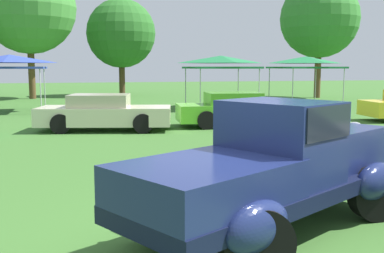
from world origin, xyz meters
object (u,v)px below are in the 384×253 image
object	(u,v)px
canopy_tent_center_field	(221,61)
canopy_tent_right_field	(306,62)
show_car_lime	(237,110)
show_car_cream	(104,113)
canopy_tent_left_field	(10,61)
feature_pickup_truck	(275,166)

from	to	relation	value
canopy_tent_center_field	canopy_tent_right_field	world-z (taller)	same
show_car_lime	canopy_tent_right_field	distance (m)	10.14
show_car_cream	canopy_tent_left_field	xyz separation A→B (m)	(-3.86, 7.58, 1.82)
show_car_lime	show_car_cream	bearing A→B (deg)	-179.94
feature_pickup_truck	canopy_tent_right_field	xyz separation A→B (m)	(9.84, 17.71, 1.56)
canopy_tent_left_field	canopy_tent_center_field	distance (m)	10.25
show_car_cream	canopy_tent_center_field	world-z (taller)	canopy_tent_center_field
canopy_tent_left_field	canopy_tent_right_field	xyz separation A→B (m)	(15.26, -0.14, 0.00)
show_car_lime	canopy_tent_left_field	world-z (taller)	canopy_tent_left_field
canopy_tent_left_field	canopy_tent_right_field	distance (m)	15.26
show_car_cream	canopy_tent_right_field	world-z (taller)	canopy_tent_right_field
feature_pickup_truck	show_car_lime	world-z (taller)	feature_pickup_truck
feature_pickup_truck	show_car_cream	xyz separation A→B (m)	(-1.56, 10.27, -0.27)
show_car_cream	canopy_tent_right_field	xyz separation A→B (m)	(11.40, 7.43, 1.82)
feature_pickup_truck	show_car_cream	bearing A→B (deg)	98.65
canopy_tent_left_field	show_car_cream	bearing A→B (deg)	-62.98
feature_pickup_truck	canopy_tent_center_field	world-z (taller)	canopy_tent_center_field
show_car_lime	canopy_tent_left_field	bearing A→B (deg)	138.65
feature_pickup_truck	show_car_lime	size ratio (longest dim) A/B	1.01
show_car_cream	canopy_tent_center_field	distance (m)	9.62
canopy_tent_center_field	canopy_tent_right_field	bearing A→B (deg)	5.27
show_car_lime	canopy_tent_center_field	xyz separation A→B (m)	(1.63, 6.97, 1.82)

